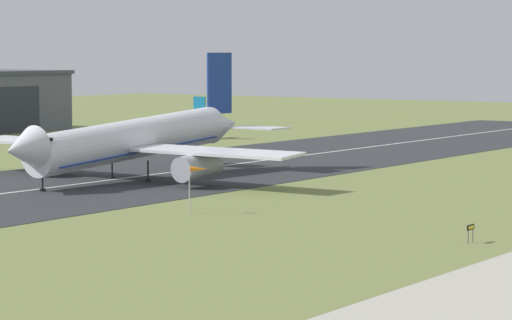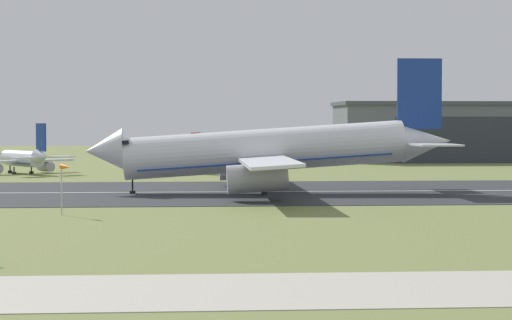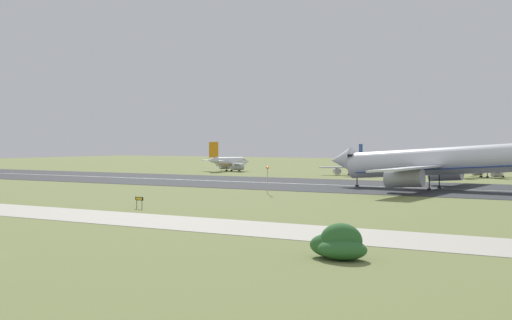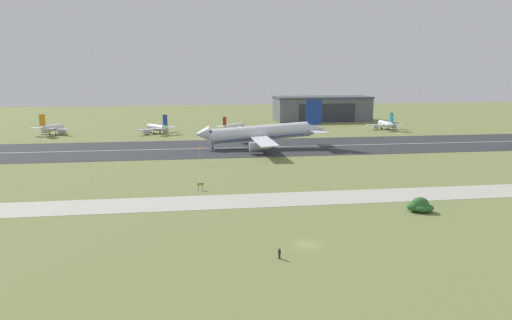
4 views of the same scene
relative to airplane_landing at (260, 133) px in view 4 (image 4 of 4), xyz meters
The scene contains 14 objects.
ground_plane 54.89m from the airplane_landing, 99.91° to the right, with size 613.12×613.12×0.00m, color olive.
runway_strip 11.30m from the airplane_landing, 165.72° to the left, with size 373.12×46.81×0.06m, color #2B2D30.
runway_centreline 11.28m from the airplane_landing, 165.72° to the left, with size 335.81×0.70×0.01m, color silver.
taxiway_road 79.60m from the airplane_landing, 96.79° to the right, with size 279.84×12.80×0.05m, color #B2AD9E.
hangar_building 116.79m from the airplane_landing, 62.14° to the left, with size 57.48×24.46×14.59m.
airplane_landing is the anchor object (origin of this frame).
airplane_parked_west 57.42m from the airplane_landing, 94.18° to the left, with size 17.96×19.08×7.81m.
airplane_parked_centre 106.19m from the airplane_landing, 148.65° to the left, with size 18.21×17.65×10.21m.
airplane_parked_east 90.00m from the airplane_landing, 35.02° to the left, with size 19.67×18.21×9.31m.
airplane_parked_far_east 67.13m from the airplane_landing, 128.76° to the left, with size 19.80×18.74×9.60m.
shrub_clump 95.70m from the airplane_landing, 77.89° to the right, with size 5.67×4.09×3.14m.
windsock_pole 39.29m from the airplane_landing, 127.90° to the right, with size 1.59×2.05×5.56m.
runway_sign 71.79m from the airplane_landing, 111.30° to the right, with size 1.52×0.13×1.82m.
spectator_left 116.83m from the airplane_landing, 97.54° to the right, with size 0.40×0.24×1.79m.
Camera 4 is at (-21.19, -81.05, 30.06)m, focal length 35.00 mm.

